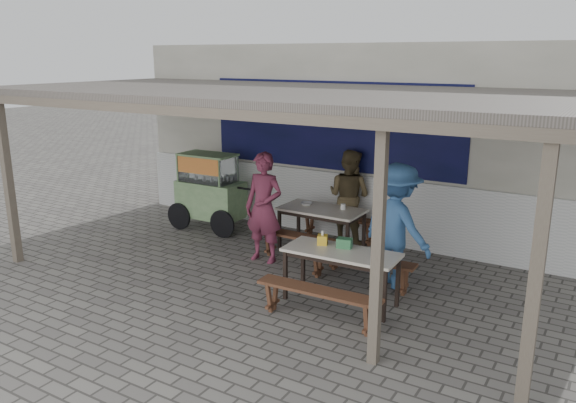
% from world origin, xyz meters
% --- Properties ---
extents(ground, '(60.00, 60.00, 0.00)m').
position_xyz_m(ground, '(0.00, 0.00, 0.00)').
color(ground, slate).
rests_on(ground, ground).
extents(back_wall, '(9.00, 1.28, 3.50)m').
position_xyz_m(back_wall, '(-0.00, 3.58, 1.72)').
color(back_wall, beige).
rests_on(back_wall, ground).
extents(warung_roof, '(9.00, 4.21, 2.81)m').
position_xyz_m(warung_roof, '(0.02, 0.90, 2.71)').
color(warung_roof, '#5D574F').
rests_on(warung_roof, ground).
extents(table_left, '(1.44, 0.78, 0.75)m').
position_xyz_m(table_left, '(0.12, 2.08, 0.67)').
color(table_left, beige).
rests_on(table_left, ground).
extents(bench_left_street, '(1.53, 0.30, 0.45)m').
position_xyz_m(bench_left_street, '(0.11, 1.40, 0.34)').
color(bench_left_street, brown).
rests_on(bench_left_street, ground).
extents(bench_left_wall, '(1.53, 0.30, 0.45)m').
position_xyz_m(bench_left_wall, '(0.13, 2.75, 0.34)').
color(bench_left_wall, brown).
rests_on(bench_left_wall, ground).
extents(table_right, '(1.57, 0.69, 0.75)m').
position_xyz_m(table_right, '(1.35, 0.31, 0.67)').
color(table_right, beige).
rests_on(table_right, ground).
extents(bench_right_street, '(1.66, 0.33, 0.45)m').
position_xyz_m(bench_right_street, '(1.38, -0.37, 0.34)').
color(bench_right_street, brown).
rests_on(bench_right_street, ground).
extents(bench_right_wall, '(1.66, 0.33, 0.45)m').
position_xyz_m(bench_right_wall, '(1.33, 0.99, 0.34)').
color(bench_right_wall, brown).
rests_on(bench_right_wall, ground).
extents(vendor_cart, '(1.86, 0.74, 1.48)m').
position_xyz_m(vendor_cart, '(-2.31, 2.06, 0.80)').
color(vendor_cart, '#7EA46D').
rests_on(vendor_cart, ground).
extents(patron_street_side, '(0.68, 0.46, 1.81)m').
position_xyz_m(patron_street_side, '(-0.44, 1.14, 0.90)').
color(patron_street_side, maroon).
rests_on(patron_street_side, ground).
extents(patron_wall_side, '(0.89, 0.73, 1.69)m').
position_xyz_m(patron_wall_side, '(0.32, 2.75, 0.85)').
color(patron_wall_side, brown).
rests_on(patron_wall_side, ground).
extents(patron_right_table, '(1.35, 1.08, 1.82)m').
position_xyz_m(patron_right_table, '(1.77, 1.28, 0.91)').
color(patron_right_table, '#335D94').
rests_on(patron_right_table, ground).
extents(tissue_box, '(0.17, 0.17, 0.13)m').
position_xyz_m(tissue_box, '(1.01, 0.41, 0.82)').
color(tissue_box, gold).
rests_on(tissue_box, table_right).
extents(donation_box, '(0.22, 0.17, 0.13)m').
position_xyz_m(donation_box, '(1.33, 0.44, 0.82)').
color(donation_box, '#337445').
rests_on(donation_box, table_right).
extents(condiment_jar, '(0.08, 0.08, 0.09)m').
position_xyz_m(condiment_jar, '(0.46, 2.22, 0.80)').
color(condiment_jar, white).
rests_on(condiment_jar, table_left).
extents(condiment_bowl, '(0.27, 0.27, 0.05)m').
position_xyz_m(condiment_bowl, '(-0.21, 2.13, 0.78)').
color(condiment_bowl, white).
rests_on(condiment_bowl, table_left).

